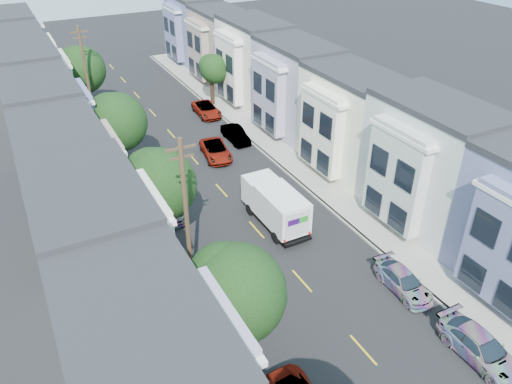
{
  "coord_description": "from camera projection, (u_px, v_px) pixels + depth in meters",
  "views": [
    {
      "loc": [
        -13.16,
        -19.21,
        20.53
      ],
      "look_at": [
        0.67,
        7.35,
        2.2
      ],
      "focal_mm": 35.0,
      "sensor_mm": 36.0,
      "label": 1
    }
  ],
  "objects": [
    {
      "name": "ground",
      "position": [
        302.0,
        281.0,
        30.43
      ],
      "size": [
        160.0,
        160.0,
        0.0
      ],
      "primitive_type": "plane",
      "color": "black",
      "rests_on": "ground"
    },
    {
      "name": "road_slab",
      "position": [
        207.0,
        174.0,
        41.78
      ],
      "size": [
        12.0,
        70.0,
        0.02
      ],
      "primitive_type": "cube",
      "color": "black",
      "rests_on": "ground"
    },
    {
      "name": "curb_left",
      "position": [
        136.0,
        191.0,
        39.36
      ],
      "size": [
        0.3,
        70.0,
        0.15
      ],
      "primitive_type": "cube",
      "color": "gray",
      "rests_on": "ground"
    },
    {
      "name": "curb_right",
      "position": [
        270.0,
        158.0,
        44.12
      ],
      "size": [
        0.3,
        70.0,
        0.15
      ],
      "primitive_type": "cube",
      "color": "gray",
      "rests_on": "ground"
    },
    {
      "name": "sidewalk_left",
      "position": [
        120.0,
        195.0,
        38.85
      ],
      "size": [
        2.6,
        70.0,
        0.15
      ],
      "primitive_type": "cube",
      "color": "gray",
      "rests_on": "ground"
    },
    {
      "name": "sidewalk_right",
      "position": [
        283.0,
        155.0,
        44.64
      ],
      "size": [
        2.6,
        70.0,
        0.15
      ],
      "primitive_type": "cube",
      "color": "gray",
      "rests_on": "ground"
    },
    {
      "name": "centerline",
      "position": [
        207.0,
        174.0,
        41.78
      ],
      "size": [
        0.12,
        70.0,
        0.01
      ],
      "primitive_type": "cube",
      "color": "gold",
      "rests_on": "ground"
    },
    {
      "name": "townhouse_row_left",
      "position": [
        69.0,
        208.0,
        37.39
      ],
      "size": [
        5.0,
        70.0,
        8.5
      ],
      "primitive_type": "cube",
      "color": "white",
      "rests_on": "ground"
    },
    {
      "name": "townhouse_row_right",
      "position": [
        318.0,
        147.0,
        46.17
      ],
      "size": [
        5.0,
        70.0,
        8.5
      ],
      "primitive_type": "cube",
      "color": "white",
      "rests_on": "ground"
    },
    {
      "name": "tree_b",
      "position": [
        234.0,
        294.0,
        22.47
      ],
      "size": [
        4.68,
        4.68,
        7.22
      ],
      "color": "black",
      "rests_on": "ground"
    },
    {
      "name": "tree_c",
      "position": [
        158.0,
        186.0,
        30.9
      ],
      "size": [
        4.7,
        4.7,
        7.1
      ],
      "color": "black",
      "rests_on": "ground"
    },
    {
      "name": "tree_d",
      "position": [
        116.0,
        123.0,
        38.68
      ],
      "size": [
        4.7,
        4.7,
        7.27
      ],
      "color": "black",
      "rests_on": "ground"
    },
    {
      "name": "tree_e",
      "position": [
        80.0,
        70.0,
        48.97
      ],
      "size": [
        4.7,
        4.7,
        7.55
      ],
      "color": "black",
      "rests_on": "ground"
    },
    {
      "name": "tree_far_r",
      "position": [
        214.0,
        70.0,
        53.07
      ],
      "size": [
        3.1,
        3.1,
        5.56
      ],
      "color": "black",
      "rests_on": "ground"
    },
    {
      "name": "utility_pole_near",
      "position": [
        187.0,
        223.0,
        26.78
      ],
      "size": [
        1.6,
        0.26,
        10.0
      ],
      "color": "#42301E",
      "rests_on": "ground"
    },
    {
      "name": "utility_pole_far",
      "position": [
        88.0,
        81.0,
        46.44
      ],
      "size": [
        1.6,
        0.26,
        10.0
      ],
      "color": "#42301E",
      "rests_on": "ground"
    },
    {
      "name": "fedex_truck",
      "position": [
        275.0,
        204.0,
        34.79
      ],
      "size": [
        2.33,
        6.06,
        2.91
      ],
      "rotation": [
        0.0,
        0.0,
        0.0
      ],
      "color": "white",
      "rests_on": "ground"
    },
    {
      "name": "lead_sedan",
      "position": [
        216.0,
        151.0,
        44.06
      ],
      "size": [
        2.87,
        4.96,
        1.3
      ],
      "primitive_type": "imported",
      "rotation": [
        0.0,
        0.0,
        -0.16
      ],
      "color": "black",
      "rests_on": "ground"
    },
    {
      "name": "parked_left_c",
      "position": [
        213.0,
        276.0,
        29.89
      ],
      "size": [
        1.38,
        3.87,
        1.29
      ],
      "primitive_type": "imported",
      "rotation": [
        0.0,
        0.0,
        0.01
      ],
      "color": "#A7A8AA",
      "rests_on": "ground"
    },
    {
      "name": "parked_left_d",
      "position": [
        167.0,
        208.0,
        36.25
      ],
      "size": [
        2.04,
        4.24,
        1.24
      ],
      "primitive_type": "imported",
      "rotation": [
        0.0,
        0.0,
        0.08
      ],
      "color": "#4A081B",
      "rests_on": "ground"
    },
    {
      "name": "parked_right_a",
      "position": [
        481.0,
        348.0,
        25.13
      ],
      "size": [
        1.99,
        4.68,
        1.4
      ],
      "primitive_type": "imported",
      "rotation": [
        0.0,
        0.0,
        -0.01
      ],
      "color": "#404347",
      "rests_on": "ground"
    },
    {
      "name": "parked_right_b",
      "position": [
        403.0,
        282.0,
        29.48
      ],
      "size": [
        1.88,
        4.13,
        1.22
      ],
      "primitive_type": "imported",
      "rotation": [
        0.0,
        0.0,
        -0.04
      ],
      "color": "silver",
      "rests_on": "ground"
    },
    {
      "name": "parked_right_c",
      "position": [
        236.0,
        135.0,
        46.88
      ],
      "size": [
        1.45,
        4.03,
        1.34
      ],
      "primitive_type": "imported",
      "rotation": [
        0.0,
        0.0,
        -0.01
      ],
      "color": "black",
      "rests_on": "ground"
    },
    {
      "name": "parked_right_d",
      "position": [
        207.0,
        110.0,
        52.23
      ],
      "size": [
        2.39,
        4.74,
        1.29
      ],
      "primitive_type": "imported",
      "rotation": [
        0.0,
        0.0,
        -0.06
      ],
      "color": "#0F1036",
      "rests_on": "ground"
    },
    {
      "name": "motorcycle",
      "position": [
        508.0,
        368.0,
        24.47
      ],
      "size": [
        0.26,
        1.86,
        0.74
      ],
      "rotation": [
        0.0,
        0.0,
        -0.05
      ],
      "color": "black",
      "rests_on": "ground"
    }
  ]
}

